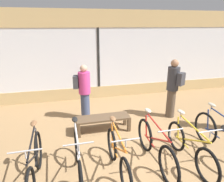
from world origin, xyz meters
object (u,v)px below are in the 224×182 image
object	(u,v)px
bicycle_far_right	(221,138)
display_bench	(103,119)
bicycle_left	(78,159)
customer_near_rack	(84,91)
bicycle_center_left	(118,157)
bicycle_right	(189,147)
customer_by_window	(173,87)
bicycle_far_left	(35,166)
bicycle_center_right	(155,147)

from	to	relation	value
bicycle_far_right	display_bench	distance (m)	2.76
bicycle_left	bicycle_far_right	size ratio (longest dim) A/B	0.98
customer_near_rack	display_bench	bearing A→B (deg)	-65.82
bicycle_center_left	bicycle_right	bearing A→B (deg)	-1.91
bicycle_left	customer_near_rack	xyz separation A→B (m)	(0.38, 2.42, 0.50)
bicycle_center_left	customer_by_window	xyz separation A→B (m)	(2.22, 2.01, 0.58)
bicycle_far_left	bicycle_center_right	size ratio (longest dim) A/B	1.01
bicycle_far_left	bicycle_center_left	size ratio (longest dim) A/B	1.09
bicycle_far_right	customer_near_rack	bearing A→B (deg)	136.99
customer_near_rack	bicycle_center_right	bearing A→B (deg)	-64.79
customer_near_rack	bicycle_right	bearing A→B (deg)	-54.69
bicycle_far_left	customer_near_rack	bearing A→B (deg)	65.37
bicycle_far_left	bicycle_far_right	world-z (taller)	bicycle_far_right
bicycle_center_left	bicycle_left	bearing A→B (deg)	172.66
bicycle_center_left	customer_near_rack	world-z (taller)	customer_near_rack
display_bench	bicycle_left	bearing A→B (deg)	-116.39
bicycle_far_left	bicycle_center_right	world-z (taller)	bicycle_far_left
bicycle_far_right	customer_by_window	size ratio (longest dim) A/B	1.00
bicycle_left	customer_near_rack	size ratio (longest dim) A/B	1.06
bicycle_center_left	customer_near_rack	xyz separation A→B (m)	(-0.34, 2.51, 0.51)
bicycle_right	customer_near_rack	size ratio (longest dim) A/B	1.03
bicycle_far_left	bicycle_left	bearing A→B (deg)	2.50
bicycle_left	bicycle_center_right	xyz separation A→B (m)	(1.52, 0.01, 0.01)
bicycle_left	bicycle_center_right	size ratio (longest dim) A/B	0.97
bicycle_far_left	customer_near_rack	xyz separation A→B (m)	(1.12, 2.45, 0.48)
bicycle_far_left	customer_near_rack	world-z (taller)	customer_near_rack
bicycle_far_right	bicycle_center_right	bearing A→B (deg)	178.19
bicycle_far_left	bicycle_right	xyz separation A→B (m)	(2.94, -0.11, -0.03)
bicycle_right	customer_by_window	bearing A→B (deg)	69.98
bicycle_center_right	bicycle_far_right	bearing A→B (deg)	-1.81
bicycle_far_right	display_bench	size ratio (longest dim) A/B	1.26
bicycle_left	customer_near_rack	distance (m)	2.50
bicycle_center_left	customer_by_window	world-z (taller)	customer_by_window
bicycle_far_right	customer_by_window	xyz separation A→B (m)	(-0.07, 1.95, 0.55)
bicycle_left	bicycle_center_right	world-z (taller)	bicycle_center_right
bicycle_far_right	bicycle_left	bearing A→B (deg)	179.22
bicycle_center_left	display_bench	distance (m)	1.65
bicycle_right	bicycle_center_right	bearing A→B (deg)	167.63
bicycle_right	customer_near_rack	world-z (taller)	customer_near_rack
bicycle_left	bicycle_right	bearing A→B (deg)	-3.70
bicycle_center_left	display_bench	xyz separation A→B (m)	(0.05, 1.65, -0.04)
bicycle_right	customer_near_rack	xyz separation A→B (m)	(-1.81, 2.56, 0.51)
bicycle_far_left	bicycle_far_right	distance (m)	3.76
bicycle_far_left	bicycle_left	distance (m)	0.74
bicycle_left	bicycle_center_left	world-z (taller)	bicycle_left
customer_near_rack	bicycle_far_left	bearing A→B (deg)	-114.63
customer_by_window	bicycle_left	bearing A→B (deg)	-146.99
customer_near_rack	customer_by_window	xyz separation A→B (m)	(2.56, -0.50, 0.07)
bicycle_left	display_bench	world-z (taller)	bicycle_left
bicycle_center_left	display_bench	size ratio (longest dim) A/B	1.18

